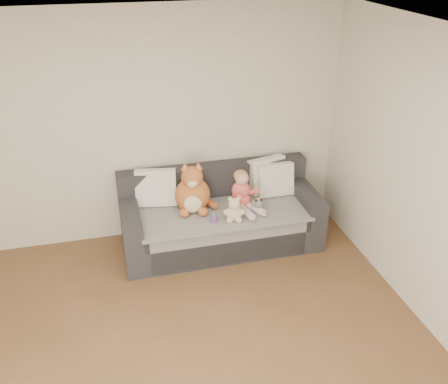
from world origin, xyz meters
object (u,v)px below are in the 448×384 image
(sofa, at_px, (220,219))
(plush_cat, at_px, (193,192))
(toddler, at_px, (243,193))
(teddy_bear, at_px, (234,211))
(sippy_cup, at_px, (214,217))

(sofa, relative_size, plush_cat, 3.72)
(sofa, bearing_deg, plush_cat, -179.40)
(toddler, xyz_separation_m, teddy_bear, (-0.16, -0.24, -0.07))
(sofa, relative_size, teddy_bear, 7.66)
(sofa, height_order, plush_cat, plush_cat)
(sofa, bearing_deg, sippy_cup, -114.84)
(sofa, bearing_deg, teddy_bear, -77.70)
(sofa, height_order, sippy_cup, sofa)
(toddler, bearing_deg, sippy_cup, -171.43)
(plush_cat, distance_m, sippy_cup, 0.38)
(toddler, relative_size, plush_cat, 0.78)
(sippy_cup, bearing_deg, teddy_bear, -9.18)
(toddler, distance_m, teddy_bear, 0.30)
(sofa, distance_m, plush_cat, 0.49)
(plush_cat, xyz_separation_m, sippy_cup, (0.16, -0.30, -0.16))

